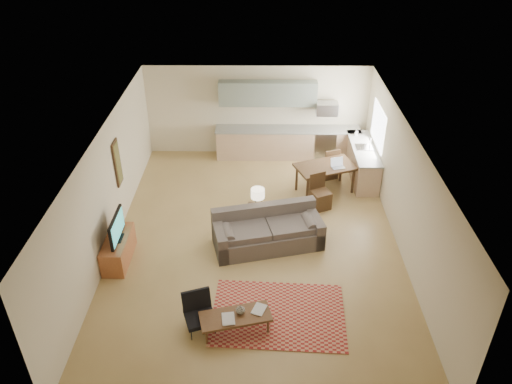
{
  "coord_description": "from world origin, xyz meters",
  "views": [
    {
      "loc": [
        0.09,
        -9.21,
        7.09
      ],
      "look_at": [
        0.0,
        0.3,
        1.15
      ],
      "focal_mm": 35.0,
      "sensor_mm": 36.0,
      "label": 1
    }
  ],
  "objects_px": {
    "armchair": "(200,314)",
    "tv_credenza": "(118,249)",
    "dining_table": "(325,179)",
    "sofa": "(268,230)",
    "console_table": "(258,219)",
    "coffee_table": "(236,323)"
  },
  "relations": [
    {
      "from": "armchair",
      "to": "tv_credenza",
      "type": "distance_m",
      "value": 2.8
    },
    {
      "from": "dining_table",
      "to": "tv_credenza",
      "type": "bearing_deg",
      "value": -169.98
    },
    {
      "from": "armchair",
      "to": "dining_table",
      "type": "height_order",
      "value": "dining_table"
    },
    {
      "from": "tv_credenza",
      "to": "dining_table",
      "type": "distance_m",
      "value": 5.61
    },
    {
      "from": "coffee_table",
      "to": "tv_credenza",
      "type": "bearing_deg",
      "value": 128.7
    },
    {
      "from": "coffee_table",
      "to": "dining_table",
      "type": "bearing_deg",
      "value": 52.5
    },
    {
      "from": "sofa",
      "to": "dining_table",
      "type": "relative_size",
      "value": 1.64
    },
    {
      "from": "tv_credenza",
      "to": "console_table",
      "type": "relative_size",
      "value": 1.93
    },
    {
      "from": "tv_credenza",
      "to": "sofa",
      "type": "bearing_deg",
      "value": 9.48
    },
    {
      "from": "coffee_table",
      "to": "tv_credenza",
      "type": "height_order",
      "value": "tv_credenza"
    },
    {
      "from": "armchair",
      "to": "tv_credenza",
      "type": "relative_size",
      "value": 0.56
    },
    {
      "from": "sofa",
      "to": "console_table",
      "type": "relative_size",
      "value": 3.89
    },
    {
      "from": "armchair",
      "to": "tv_credenza",
      "type": "xyz_separation_m",
      "value": [
        -1.99,
        1.97,
        -0.06
      ]
    },
    {
      "from": "sofa",
      "to": "dining_table",
      "type": "distance_m",
      "value": 2.82
    },
    {
      "from": "console_table",
      "to": "coffee_table",
      "type": "bearing_deg",
      "value": -80.44
    },
    {
      "from": "sofa",
      "to": "coffee_table",
      "type": "xyz_separation_m",
      "value": [
        -0.62,
        -2.57,
        -0.24
      ]
    },
    {
      "from": "console_table",
      "to": "armchair",
      "type": "bearing_deg",
      "value": -92.09
    },
    {
      "from": "coffee_table",
      "to": "console_table",
      "type": "height_order",
      "value": "console_table"
    },
    {
      "from": "armchair",
      "to": "dining_table",
      "type": "distance_m",
      "value": 5.63
    },
    {
      "from": "sofa",
      "to": "tv_credenza",
      "type": "height_order",
      "value": "sofa"
    },
    {
      "from": "dining_table",
      "to": "sofa",
      "type": "bearing_deg",
      "value": -144.22
    },
    {
      "from": "dining_table",
      "to": "coffee_table",
      "type": "bearing_deg",
      "value": -134.81
    }
  ]
}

